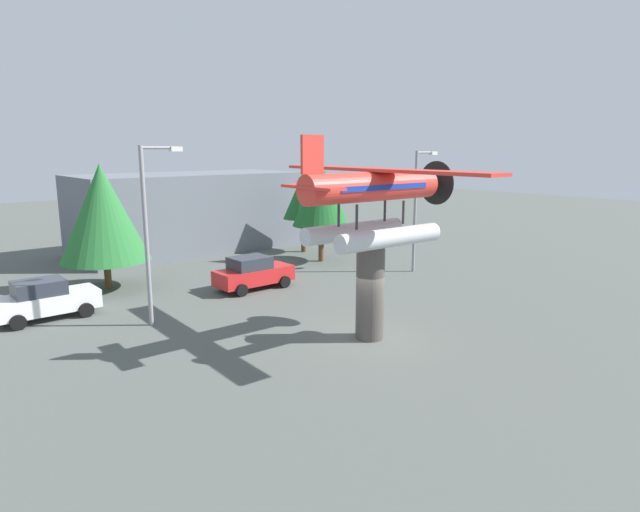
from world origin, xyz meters
name	(u,v)px	position (x,y,z in m)	size (l,w,h in m)	color
ground_plane	(369,338)	(0.00, 0.00, 0.00)	(140.00, 140.00, 0.00)	#515651
display_pedestal	(370,291)	(0.00, 0.00, 1.89)	(1.10, 1.10, 3.79)	#4C4742
floatplane_monument	(374,199)	(0.13, -0.01, 5.46)	(6.95, 10.44, 4.00)	silver
car_near_white	(45,299)	(-9.04, 10.92, 0.88)	(4.20, 2.02, 1.76)	white
car_mid_red	(253,273)	(0.72, 9.33, 0.88)	(4.20, 2.02, 1.76)	red
streetlight_primary	(150,222)	(-5.69, 7.08, 4.36)	(1.84, 0.28, 7.47)	gray
streetlight_secondary	(418,202)	(10.65, 6.51, 4.23)	(1.84, 0.28, 7.22)	gray
storefront_building	(189,212)	(3.54, 22.00, 2.79)	(15.88, 7.27, 5.58)	slate
tree_east	(103,213)	(-5.17, 14.31, 4.06)	(4.56, 4.56, 6.60)	brown
tree_center_back	(321,194)	(8.13, 12.43, 4.46)	(3.77, 3.77, 6.57)	brown
tree_far_east	(303,196)	(9.32, 15.76, 4.01)	(2.92, 2.92, 5.67)	brown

